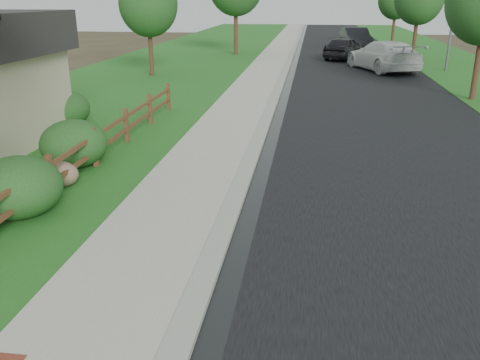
# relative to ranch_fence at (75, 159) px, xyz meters

# --- Properties ---
(road) EXTENTS (8.00, 90.00, 0.02)m
(road) POSITION_rel_ranch_fence_xyz_m (8.20, 28.60, -0.61)
(road) COLOR black
(road) RESTS_ON ground
(curb) EXTENTS (0.40, 90.00, 0.12)m
(curb) POSITION_rel_ranch_fence_xyz_m (4.00, 28.60, -0.56)
(curb) COLOR gray
(curb) RESTS_ON ground
(wet_gutter) EXTENTS (0.50, 90.00, 0.00)m
(wet_gutter) POSITION_rel_ranch_fence_xyz_m (4.35, 28.60, -0.60)
(wet_gutter) COLOR black
(wet_gutter) RESTS_ON road
(sidewalk) EXTENTS (2.20, 90.00, 0.10)m
(sidewalk) POSITION_rel_ranch_fence_xyz_m (2.70, 28.60, -0.57)
(sidewalk) COLOR #A4A08F
(sidewalk) RESTS_ON ground
(grass_strip) EXTENTS (1.60, 90.00, 0.06)m
(grass_strip) POSITION_rel_ranch_fence_xyz_m (0.80, 28.60, -0.59)
(grass_strip) COLOR #195A1F
(grass_strip) RESTS_ON ground
(lawn_near) EXTENTS (9.00, 90.00, 0.04)m
(lawn_near) POSITION_rel_ranch_fence_xyz_m (-4.40, 28.60, -0.60)
(lawn_near) COLOR #195A1F
(lawn_near) RESTS_ON ground
(verge_far) EXTENTS (6.00, 90.00, 0.04)m
(verge_far) POSITION_rel_ranch_fence_xyz_m (15.10, 28.60, -0.60)
(verge_far) COLOR #195A1F
(verge_far) RESTS_ON ground
(ranch_fence) EXTENTS (0.12, 16.92, 1.10)m
(ranch_fence) POSITION_rel_ranch_fence_xyz_m (0.00, 0.00, 0.00)
(ranch_fence) COLOR #462517
(ranch_fence) RESTS_ON ground
(white_suv) EXTENTS (4.45, 6.63, 1.78)m
(white_suv) POSITION_rel_ranch_fence_xyz_m (9.83, 21.35, 0.29)
(white_suv) COLOR silver
(white_suv) RESTS_ON road
(dark_car_mid) EXTENTS (3.39, 5.01, 1.58)m
(dark_car_mid) POSITION_rel_ranch_fence_xyz_m (7.80, 26.98, 0.19)
(dark_car_mid) COLOR black
(dark_car_mid) RESTS_ON road
(dark_car_far) EXTENTS (2.58, 5.60, 1.78)m
(dark_car_far) POSITION_rel_ranch_fence_xyz_m (9.14, 34.37, 0.29)
(dark_car_far) COLOR black
(dark_car_far) RESTS_ON road
(boulder) EXTENTS (0.97, 0.74, 0.63)m
(boulder) POSITION_rel_ranch_fence_xyz_m (-0.30, -0.26, -0.30)
(boulder) COLOR brown
(boulder) RESTS_ON ground
(shrub_b) EXTENTS (2.11, 2.11, 1.26)m
(shrub_b) POSITION_rel_ranch_fence_xyz_m (-0.30, -1.98, 0.01)
(shrub_b) COLOR #18431B
(shrub_b) RESTS_ON ground
(shrub_c) EXTENTS (1.90, 1.90, 1.27)m
(shrub_c) POSITION_rel_ranch_fence_xyz_m (-0.60, 1.24, 0.02)
(shrub_c) COLOR #18431B
(shrub_c) RESTS_ON ground
(shrub_d) EXTENTS (1.98, 1.98, 1.31)m
(shrub_d) POSITION_rel_ranch_fence_xyz_m (-2.90, 5.24, 0.04)
(shrub_d) COLOR #18431B
(shrub_d) RESTS_ON ground
(tree_near_left) EXTENTS (3.19, 3.19, 5.66)m
(tree_near_left) POSITION_rel_ranch_fence_xyz_m (-3.40, 17.22, 3.28)
(tree_near_left) COLOR #3A2318
(tree_near_left) RESTS_ON ground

